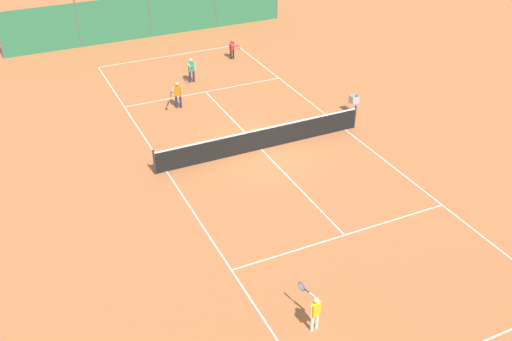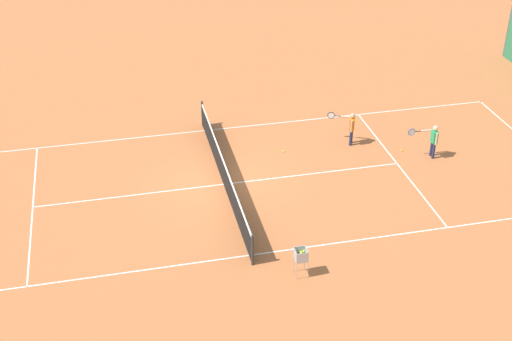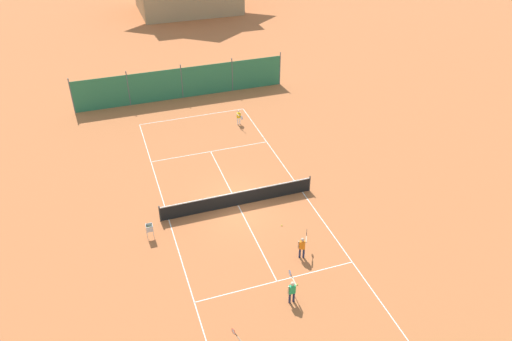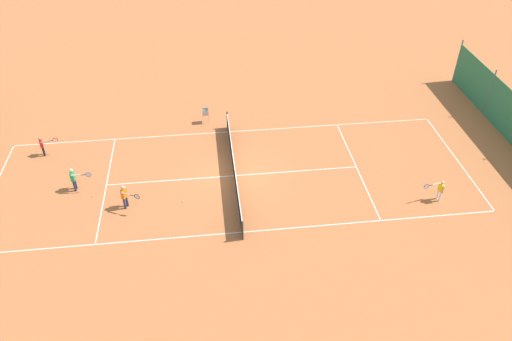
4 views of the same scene
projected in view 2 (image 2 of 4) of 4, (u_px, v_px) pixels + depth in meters
The scene contains 8 objects.
ground_plane at pixel (224, 184), 24.64m from camera, with size 600.00×600.00×0.00m, color #BC6638.
court_line_markings at pixel (224, 184), 24.64m from camera, with size 8.25×23.85×0.01m.
tennis_net at pixel (224, 172), 24.38m from camera, with size 9.18×0.08×1.06m.
player_near_baseline at pixel (351, 126), 26.77m from camera, with size 0.80×0.93×1.29m.
player_far_service at pixel (433, 139), 25.90m from camera, with size 0.46×1.05×1.29m.
tennis_ball_far_corner at pixel (402, 150), 26.65m from camera, with size 0.07×0.07×0.07m, color #CCE033.
tennis_ball_near_corner at pixel (283, 151), 26.58m from camera, with size 0.07×0.07×0.07m, color #CCE033.
ball_hopper at pixel (301, 256), 20.11m from camera, with size 0.36×0.36×0.89m.
Camera 2 is at (-20.62, 3.57, 13.06)m, focal length 50.00 mm.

